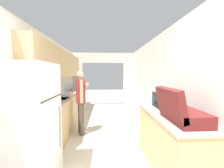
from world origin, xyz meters
TOP-DOWN VIEW (x-y plane):
  - wall_left at (-1.34, 2.46)m, footprint 0.38×7.54m
  - wall_right at (1.42, 1.97)m, footprint 0.06×7.54m
  - wall_far_with_doorway at (0.00, 5.17)m, footprint 3.19×0.06m
  - counter_left at (-1.09, 2.98)m, footprint 0.62×3.90m
  - counter_right at (1.09, 0.84)m, footprint 0.62×1.47m
  - refrigerator at (-1.02, 0.71)m, footprint 0.77×0.74m
  - range_oven at (-1.08, 3.29)m, footprint 0.66×0.74m
  - person at (-0.55, 2.30)m, footprint 0.51×0.44m
  - suitcase at (1.02, 0.51)m, footprint 0.47×0.64m
  - microwave at (1.18, 1.23)m, footprint 0.38×0.49m
  - knife at (-1.17, 3.94)m, footprint 0.13×0.32m

SIDE VIEW (x-z plane):
  - counter_right at x=1.09m, z-range 0.00..0.93m
  - counter_left at x=-1.09m, z-range 0.00..0.93m
  - range_oven at x=-1.08m, z-range -0.06..1.00m
  - refrigerator at x=-1.02m, z-range 0.00..1.69m
  - person at x=-0.55m, z-range 0.06..1.66m
  - knife at x=-1.17m, z-range 0.92..0.94m
  - microwave at x=1.18m, z-range 0.92..1.19m
  - suitcase at x=1.02m, z-range 0.84..1.28m
  - wall_right at x=1.42m, z-range 0.00..2.50m
  - wall_far_with_doorway at x=0.00m, z-range 0.21..2.71m
  - wall_left at x=-1.34m, z-range 0.27..2.77m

